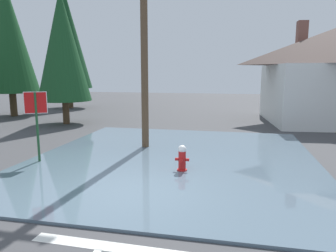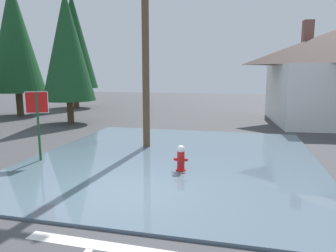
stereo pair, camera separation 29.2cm
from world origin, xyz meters
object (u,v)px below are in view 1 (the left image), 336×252
at_px(pine_tree_tall_left, 62,46).
at_px(pine_tree_mid_left, 8,36).
at_px(pine_tree_short_left, 67,41).
at_px(utility_pole, 144,18).
at_px(stop_sign_near, 36,113).
at_px(fire_hydrant, 182,159).

relative_size(pine_tree_tall_left, pine_tree_mid_left, 0.83).
bearing_deg(pine_tree_short_left, pine_tree_mid_left, -102.48).
bearing_deg(utility_pole, pine_tree_short_left, 129.07).
distance_m(utility_pole, pine_tree_tall_left, 8.16).
relative_size(pine_tree_mid_left, pine_tree_short_left, 0.97).
height_order(utility_pole, pine_tree_mid_left, utility_pole).
bearing_deg(stop_sign_near, utility_pole, 43.74).
xyz_separation_m(fire_hydrant, utility_pole, (-1.97, 2.81, 4.68)).
distance_m(stop_sign_near, pine_tree_tall_left, 9.03).
xyz_separation_m(pine_tree_tall_left, pine_tree_mid_left, (-5.42, 2.34, 0.93)).
height_order(stop_sign_near, pine_tree_mid_left, pine_tree_mid_left).
xyz_separation_m(stop_sign_near, pine_tree_tall_left, (-3.47, 7.84, 2.84)).
height_order(stop_sign_near, pine_tree_short_left, pine_tree_short_left).
bearing_deg(utility_pole, fire_hydrant, -54.87).
bearing_deg(stop_sign_near, pine_tree_short_left, 115.77).
bearing_deg(pine_tree_short_left, fire_hydrant, -51.60).
distance_m(stop_sign_near, fire_hydrant, 5.08).
bearing_deg(pine_tree_mid_left, stop_sign_near, -48.85).
relative_size(utility_pole, pine_tree_short_left, 1.02).
xyz_separation_m(utility_pole, pine_tree_tall_left, (-6.40, 5.04, -0.53)).
bearing_deg(pine_tree_tall_left, fire_hydrant, -43.11).
xyz_separation_m(pine_tree_mid_left, pine_tree_short_left, (1.25, 5.65, 0.19)).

